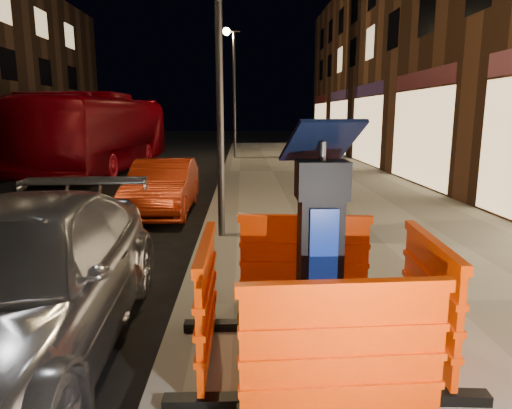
{
  "coord_description": "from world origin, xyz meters",
  "views": [
    {
      "loc": [
        0.62,
        -4.88,
        2.26
      ],
      "look_at": [
        0.8,
        1.0,
        1.1
      ],
      "focal_mm": 32.0,
      "sensor_mm": 36.0,
      "label": 1
    }
  ],
  "objects_px": {
    "barrier_back": "(304,266)",
    "barrier_bldgside": "(429,300)",
    "car_silver": "(22,356)",
    "parking_kiosk": "(320,253)",
    "barrier_front": "(342,361)",
    "bus_doubledecker": "(107,170)",
    "car_red": "(164,213)",
    "barrier_kerbside": "(207,303)"
  },
  "relations": [
    {
      "from": "barrier_back",
      "to": "barrier_bldgside",
      "type": "distance_m",
      "value": 1.34
    },
    {
      "from": "car_silver",
      "to": "parking_kiosk",
      "type": "bearing_deg",
      "value": -11.0
    },
    {
      "from": "barrier_front",
      "to": "bus_doubledecker",
      "type": "xyz_separation_m",
      "value": [
        -6.27,
        16.27,
        -0.7
      ]
    },
    {
      "from": "barrier_back",
      "to": "bus_doubledecker",
      "type": "xyz_separation_m",
      "value": [
        -6.27,
        14.37,
        -0.7
      ]
    },
    {
      "from": "barrier_front",
      "to": "barrier_back",
      "type": "relative_size",
      "value": 1.0
    },
    {
      "from": "parking_kiosk",
      "to": "car_red",
      "type": "height_order",
      "value": "parking_kiosk"
    },
    {
      "from": "parking_kiosk",
      "to": "bus_doubledecker",
      "type": "relative_size",
      "value": 0.18
    },
    {
      "from": "parking_kiosk",
      "to": "barrier_kerbside",
      "type": "relative_size",
      "value": 1.4
    },
    {
      "from": "barrier_back",
      "to": "car_red",
      "type": "height_order",
      "value": "barrier_back"
    },
    {
      "from": "barrier_bldgside",
      "to": "bus_doubledecker",
      "type": "bearing_deg",
      "value": 29.4
    },
    {
      "from": "barrier_back",
      "to": "barrier_kerbside",
      "type": "distance_m",
      "value": 1.34
    },
    {
      "from": "barrier_front",
      "to": "barrier_bldgside",
      "type": "height_order",
      "value": "same"
    },
    {
      "from": "barrier_front",
      "to": "barrier_kerbside",
      "type": "relative_size",
      "value": 1.0
    },
    {
      "from": "barrier_kerbside",
      "to": "parking_kiosk",
      "type": "bearing_deg",
      "value": -89.83
    },
    {
      "from": "car_red",
      "to": "barrier_front",
      "type": "bearing_deg",
      "value": -72.56
    },
    {
      "from": "barrier_back",
      "to": "barrier_kerbside",
      "type": "bearing_deg",
      "value": -129.83
    },
    {
      "from": "car_red",
      "to": "parking_kiosk",
      "type": "bearing_deg",
      "value": -70.31
    },
    {
      "from": "barrier_kerbside",
      "to": "bus_doubledecker",
      "type": "distance_m",
      "value": 16.23
    },
    {
      "from": "car_silver",
      "to": "barrier_front",
      "type": "bearing_deg",
      "value": -28.77
    },
    {
      "from": "bus_doubledecker",
      "to": "parking_kiosk",
      "type": "bearing_deg",
      "value": -65.19
    },
    {
      "from": "barrier_front",
      "to": "bus_doubledecker",
      "type": "distance_m",
      "value": 17.45
    },
    {
      "from": "barrier_front",
      "to": "barrier_kerbside",
      "type": "distance_m",
      "value": 1.34
    },
    {
      "from": "barrier_kerbside",
      "to": "car_silver",
      "type": "xyz_separation_m",
      "value": [
        -1.81,
        0.42,
        -0.7
      ]
    },
    {
      "from": "barrier_bldgside",
      "to": "car_silver",
      "type": "xyz_separation_m",
      "value": [
        -3.71,
        0.42,
        -0.7
      ]
    },
    {
      "from": "barrier_front",
      "to": "car_silver",
      "type": "distance_m",
      "value": 3.16
    },
    {
      "from": "barrier_kerbside",
      "to": "barrier_bldgside",
      "type": "height_order",
      "value": "same"
    },
    {
      "from": "barrier_front",
      "to": "barrier_back",
      "type": "xyz_separation_m",
      "value": [
        0.0,
        1.9,
        0.0
      ]
    },
    {
      "from": "car_red",
      "to": "bus_doubledecker",
      "type": "xyz_separation_m",
      "value": [
        -3.78,
        8.43,
        0.0
      ]
    },
    {
      "from": "parking_kiosk",
      "to": "barrier_front",
      "type": "height_order",
      "value": "parking_kiosk"
    },
    {
      "from": "barrier_kerbside",
      "to": "car_red",
      "type": "relative_size",
      "value": 0.37
    },
    {
      "from": "car_silver",
      "to": "bus_doubledecker",
      "type": "xyz_separation_m",
      "value": [
        -3.51,
        14.9,
        0.0
      ]
    },
    {
      "from": "barrier_back",
      "to": "barrier_bldgside",
      "type": "relative_size",
      "value": 1.0
    },
    {
      "from": "barrier_back",
      "to": "car_silver",
      "type": "height_order",
      "value": "barrier_back"
    },
    {
      "from": "car_silver",
      "to": "car_red",
      "type": "distance_m",
      "value": 6.48
    },
    {
      "from": "barrier_kerbside",
      "to": "barrier_bldgside",
      "type": "distance_m",
      "value": 1.9
    },
    {
      "from": "barrier_back",
      "to": "barrier_kerbside",
      "type": "relative_size",
      "value": 1.0
    },
    {
      "from": "car_red",
      "to": "barrier_bldgside",
      "type": "bearing_deg",
      "value": -63.65
    },
    {
      "from": "barrier_kerbside",
      "to": "barrier_back",
      "type": "bearing_deg",
      "value": -44.83
    },
    {
      "from": "barrier_front",
      "to": "car_silver",
      "type": "height_order",
      "value": "barrier_front"
    },
    {
      "from": "barrier_front",
      "to": "bus_doubledecker",
      "type": "relative_size",
      "value": 0.13
    },
    {
      "from": "barrier_back",
      "to": "barrier_kerbside",
      "type": "height_order",
      "value": "same"
    },
    {
      "from": "barrier_kerbside",
      "to": "barrier_front",
      "type": "bearing_deg",
      "value": -134.83
    }
  ]
}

